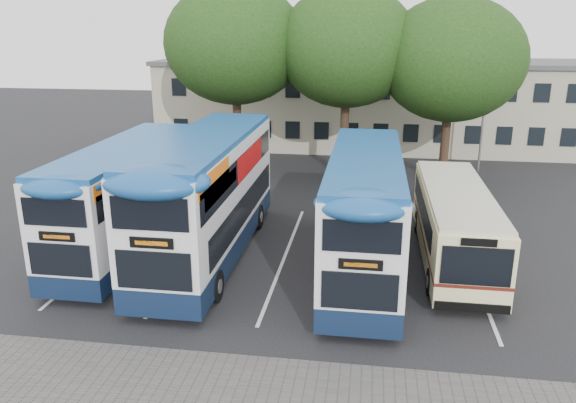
# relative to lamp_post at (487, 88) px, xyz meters

# --- Properties ---
(ground) EXTENTS (120.00, 120.00, 0.00)m
(ground) POSITION_rel_lamp_post_xyz_m (-6.00, -19.97, -5.08)
(ground) COLOR black
(ground) RESTS_ON ground
(bay_lines) EXTENTS (14.12, 11.00, 0.01)m
(bay_lines) POSITION_rel_lamp_post_xyz_m (-9.75, -14.97, -5.08)
(bay_lines) COLOR silver
(bay_lines) RESTS_ON ground
(depot_building) EXTENTS (32.40, 8.40, 6.20)m
(depot_building) POSITION_rel_lamp_post_xyz_m (-6.00, 7.02, -1.93)
(depot_building) COLOR #A69F85
(depot_building) RESTS_ON ground
(lamp_post) EXTENTS (0.25, 1.05, 9.06)m
(lamp_post) POSITION_rel_lamp_post_xyz_m (0.00, 0.00, 0.00)
(lamp_post) COLOR gray
(lamp_post) RESTS_ON ground
(tree_left) EXTENTS (8.09, 8.09, 11.05)m
(tree_left) POSITION_rel_lamp_post_xyz_m (-14.52, -2.62, 2.51)
(tree_left) COLOR black
(tree_left) RESTS_ON ground
(tree_mid) EXTENTS (7.83, 7.83, 10.77)m
(tree_mid) POSITION_rel_lamp_post_xyz_m (-8.17, -2.57, 2.34)
(tree_mid) COLOR black
(tree_mid) RESTS_ON ground
(tree_right) EXTENTS (7.82, 7.82, 10.16)m
(tree_right) POSITION_rel_lamp_post_xyz_m (-2.50, -2.98, 1.74)
(tree_right) COLOR black
(tree_right) RESTS_ON ground
(bus_dd_left) EXTENTS (2.47, 10.21, 4.25)m
(bus_dd_left) POSITION_rel_lamp_post_xyz_m (-15.96, -15.10, -2.74)
(bus_dd_left) COLOR #0F1E39
(bus_dd_left) RESTS_ON ground
(bus_dd_mid) EXTENTS (2.75, 11.33, 4.72)m
(bus_dd_mid) POSITION_rel_lamp_post_xyz_m (-12.64, -15.26, -2.48)
(bus_dd_mid) COLOR #0F1E39
(bus_dd_mid) RESTS_ON ground
(bus_dd_right) EXTENTS (2.53, 10.44, 4.35)m
(bus_dd_right) POSITION_rel_lamp_post_xyz_m (-6.76, -15.85, -2.69)
(bus_dd_right) COLOR #0F1E39
(bus_dd_right) RESTS_ON ground
(bus_single) EXTENTS (2.39, 9.41, 2.80)m
(bus_single) POSITION_rel_lamp_post_xyz_m (-3.37, -14.27, -3.50)
(bus_single) COLOR #FFF3AA
(bus_single) RESTS_ON ground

